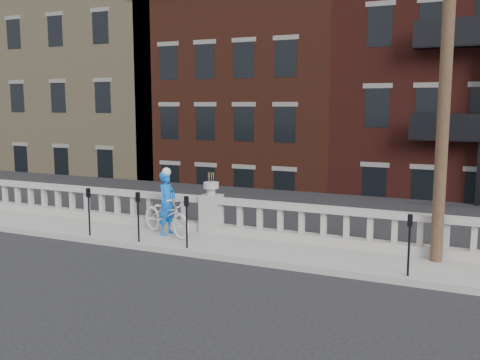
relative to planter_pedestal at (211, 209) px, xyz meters
The scene contains 12 objects.
ground 4.04m from the planter_pedestal, 90.00° to the right, with size 120.00×120.00×0.00m, color black.
sidewalk 1.21m from the planter_pedestal, 90.00° to the right, with size 32.00×2.20×0.15m, color #9C9891.
balustrade 0.19m from the planter_pedestal, ahead, with size 28.00×0.34×1.03m.
planter_pedestal is the anchor object (origin of this frame).
lower_level 19.19m from the planter_pedestal, 88.31° to the left, with size 80.00×44.00×20.80m.
utility_pole 7.61m from the planter_pedestal, ahead, with size 1.60×0.28×10.00m.
parking_meter_a 3.46m from the planter_pedestal, 148.62° to the right, with size 0.10×0.09×1.36m.
parking_meter_b 2.21m from the planter_pedestal, 125.36° to the right, with size 0.10×0.09×1.36m.
parking_meter_c 1.82m from the planter_pedestal, 82.95° to the right, with size 0.10×0.09×1.36m.
parking_meter_d 6.02m from the planter_pedestal, 17.42° to the right, with size 0.10×0.09×1.36m.
bicycle 1.30m from the planter_pedestal, 142.11° to the right, with size 0.75×2.15×1.13m, color silver.
cyclist 1.29m from the planter_pedestal, 144.46° to the right, with size 0.66×0.43×1.82m, color blue.
Camera 1 is at (7.06, -9.54, 3.84)m, focal length 40.00 mm.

